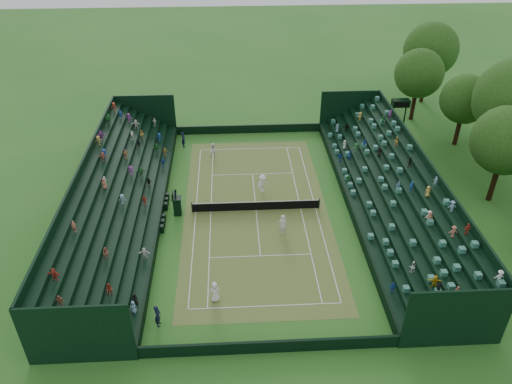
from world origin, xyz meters
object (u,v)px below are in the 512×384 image
tennis_net (256,206)px  player_far_east (263,184)px  umpire_chair (177,204)px  player_near_west (215,292)px  player_far_west (213,150)px  player_near_east (283,225)px

tennis_net → player_far_east: size_ratio=6.06×
umpire_chair → player_near_west: umpire_chair is taller
tennis_net → player_far_west: player_far_west is taller
player_far_east → player_far_west: bearing=79.7°
player_far_west → player_near_east: bearing=-55.8°
tennis_net → player_far_east: bearing=75.0°
player_near_west → player_far_east: 14.76m
player_near_west → player_far_west: (-0.45, 21.37, -0.04)m
tennis_net → player_far_west: 11.01m
player_near_west → umpire_chair: bearing=-83.1°
tennis_net → umpire_chair: bearing=-178.2°
player_near_west → player_far_west: player_near_west is taller
tennis_net → player_near_west: (-3.56, -11.11, 0.33)m
player_far_east → player_near_east: bearing=-123.2°
player_near_west → player_far_east: (4.36, 14.11, 0.11)m
umpire_chair → player_near_west: (3.52, -10.89, -0.29)m
tennis_net → player_near_west: size_ratio=6.85×
tennis_net → umpire_chair: 7.11m
tennis_net → player_near_east: bearing=-60.6°
player_near_east → player_far_east: (-1.25, 6.64, -0.04)m
player_near_east → player_far_east: 6.75m
tennis_net → player_far_east: (0.80, 2.99, 0.44)m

